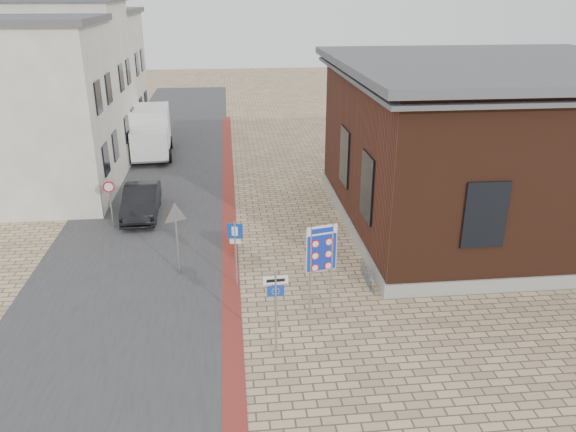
{
  "coord_description": "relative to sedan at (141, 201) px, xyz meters",
  "views": [
    {
      "loc": [
        -1.87,
        -14.53,
        9.3
      ],
      "look_at": [
        0.02,
        3.04,
        2.2
      ],
      "focal_mm": 35.0,
      "sensor_mm": 36.0,
      "label": 1
    }
  ],
  "objects": [
    {
      "name": "bollard",
      "position": [
        3.96,
        -4.24,
        -0.13
      ],
      "size": [
        0.13,
        0.13,
        1.09
      ],
      "primitive_type": "cylinder",
      "rotation": [
        0.0,
        0.0,
        -0.34
      ],
      "color": "#FF430D",
      "rests_on": "ground"
    },
    {
      "name": "townhouse_mid",
      "position": [
        -5.16,
        8.76,
        3.89
      ],
      "size": [
        7.4,
        6.4,
        9.1
      ],
      "color": "beige",
      "rests_on": "ground"
    },
    {
      "name": "essen_sign",
      "position": [
        5.03,
        -10.74,
        0.98
      ],
      "size": [
        0.67,
        0.07,
        2.5
      ],
      "rotation": [
        0.0,
        0.0,
        0.05
      ],
      "color": "gray",
      "rests_on": "ground"
    },
    {
      "name": "box_truck",
      "position": [
        -0.68,
        10.0,
        0.77
      ],
      "size": [
        2.57,
        5.47,
        2.79
      ],
      "rotation": [
        0.0,
        0.0,
        0.07
      ],
      "color": "slate",
      "rests_on": "ground"
    },
    {
      "name": "border_sign",
      "position": [
        6.59,
        -8.74,
        1.4
      ],
      "size": [
        0.97,
        0.28,
        2.88
      ],
      "rotation": [
        0.0,
        0.0,
        0.24
      ],
      "color": "gray",
      "rests_on": "ground"
    },
    {
      "name": "brick_building",
      "position": [
        14.83,
        -2.24,
        2.81
      ],
      "size": [
        13.0,
        13.0,
        6.8
      ],
      "color": "gray",
      "rests_on": "ground"
    },
    {
      "name": "bike_rack",
      "position": [
        8.48,
        -7.04,
        -0.41
      ],
      "size": [
        0.08,
        1.8,
        0.6
      ],
      "color": "slate",
      "rests_on": "ground"
    },
    {
      "name": "townhouse_far",
      "position": [
        -5.16,
        14.76,
        3.49
      ],
      "size": [
        7.4,
        6.4,
        8.3
      ],
      "color": "beige",
      "rests_on": "ground"
    },
    {
      "name": "ground",
      "position": [
        5.83,
        -9.24,
        -0.68
      ],
      "size": [
        120.0,
        120.0,
        0.0
      ],
      "primitive_type": "plane",
      "color": "tan",
      "rests_on": "ground"
    },
    {
      "name": "road_strip",
      "position": [
        0.33,
        5.76,
        -0.67
      ],
      "size": [
        7.0,
        60.0,
        0.02
      ],
      "primitive_type": "cube",
      "color": "#38383A",
      "rests_on": "ground"
    },
    {
      "name": "sedan",
      "position": [
        0.0,
        0.0,
        0.0
      ],
      "size": [
        1.56,
        4.15,
        1.35
      ],
      "primitive_type": "imported",
      "rotation": [
        0.0,
        0.0,
        0.03
      ],
      "color": "black",
      "rests_on": "ground"
    },
    {
      "name": "yield_sign",
      "position": [
        2.03,
        -5.74,
        1.34
      ],
      "size": [
        0.88,
        0.43,
        2.63
      ],
      "rotation": [
        0.0,
        0.0,
        0.41
      ],
      "color": "gray",
      "rests_on": "ground"
    },
    {
      "name": "curb_strip",
      "position": [
        3.83,
        0.76,
        -0.66
      ],
      "size": [
        0.6,
        40.0,
        0.02
      ],
      "primitive_type": "cube",
      "color": "maroon",
      "rests_on": "ground"
    },
    {
      "name": "speed_sign",
      "position": [
        -1.05,
        -1.24,
        0.67
      ],
      "size": [
        0.48,
        0.11,
        2.06
      ],
      "rotation": [
        0.0,
        0.0,
        0.17
      ],
      "color": "gray",
      "rests_on": "ground"
    },
    {
      "name": "townhouse_near",
      "position": [
        -5.16,
        2.76,
        3.49
      ],
      "size": [
        7.4,
        6.4,
        8.3
      ],
      "color": "beige",
      "rests_on": "ground"
    },
    {
      "name": "parking_sign",
      "position": [
        4.03,
        -6.84,
        0.9
      ],
      "size": [
        0.51,
        0.15,
        2.33
      ],
      "rotation": [
        0.0,
        0.0,
        -0.21
      ],
      "color": "gray",
      "rests_on": "ground"
    }
  ]
}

